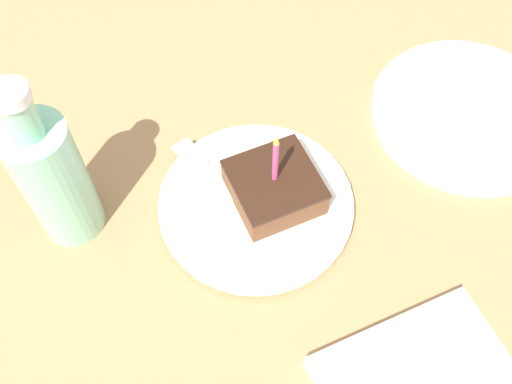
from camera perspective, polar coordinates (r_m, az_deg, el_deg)
ground_plane at (r=0.73m, az=0.43°, el=-1.57°), size 2.40×2.40×0.04m
plate at (r=0.70m, az=0.00°, el=-1.21°), size 0.23×0.23×0.02m
cake_slice at (r=0.68m, az=1.74°, el=0.47°), size 0.09×0.09×0.12m
fork at (r=0.71m, az=-3.91°, el=1.40°), size 0.16×0.07×0.00m
bottle at (r=0.65m, az=-18.78°, el=1.32°), size 0.07×0.07×0.23m
side_plate at (r=0.83m, az=19.56°, el=7.09°), size 0.25×0.25×0.01m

